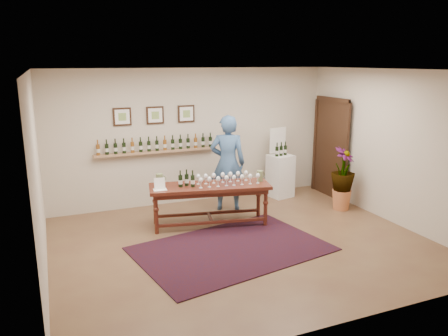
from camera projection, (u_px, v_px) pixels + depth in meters
name	position (u px, v px, depth m)	size (l,w,h in m)	color
ground	(242.00, 243.00, 7.22)	(6.00, 6.00, 0.00)	brown
room_shell	(296.00, 147.00, 9.40)	(6.00, 6.00, 6.00)	beige
rug	(232.00, 249.00, 6.98)	(2.94, 1.96, 0.02)	#3F0E0B
tasting_table	(210.00, 191.00, 7.88)	(2.25, 1.10, 0.76)	#3F190F
table_glasses	(224.00, 179.00, 7.87)	(1.42, 0.33, 0.20)	white
table_bottles	(187.00, 179.00, 7.73)	(0.25, 0.14, 0.27)	black
pitcher_left	(160.00, 180.00, 7.73)	(0.15, 0.15, 0.23)	#6B784B
pitcher_right	(260.00, 176.00, 8.06)	(0.13, 0.13, 0.20)	#6B784B
menu_card	(160.00, 184.00, 7.54)	(0.23, 0.16, 0.21)	white
display_pedestal	(280.00, 176.00, 9.62)	(0.47, 0.47, 0.94)	white
pedestal_bottles	(281.00, 149.00, 9.43)	(0.28, 0.08, 0.28)	black
info_sign	(278.00, 140.00, 9.59)	(0.44, 0.02, 0.61)	white
potted_plant	(343.00, 179.00, 8.73)	(0.80, 0.80, 1.10)	#BE6C3F
person	(228.00, 163.00, 8.66)	(0.70, 0.46, 1.92)	#385A85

